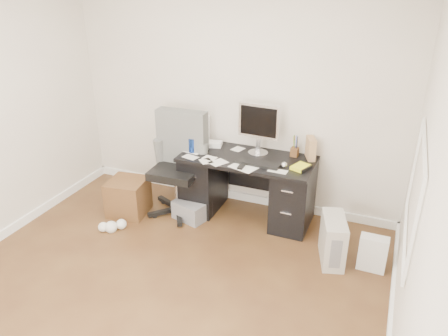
{
  "coord_description": "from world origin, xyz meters",
  "views": [
    {
      "loc": [
        1.75,
        -2.6,
        2.69
      ],
      "look_at": [
        0.2,
        1.2,
        0.79
      ],
      "focal_mm": 35.0,
      "sensor_mm": 36.0,
      "label": 1
    }
  ],
  "objects_px": {
    "lcd_monitor": "(259,129)",
    "wicker_basket": "(128,197)",
    "desk": "(247,185)",
    "keyboard": "(258,163)",
    "office_chair": "(176,166)",
    "pc_tower": "(333,240)"
  },
  "relations": [
    {
      "from": "lcd_monitor",
      "to": "wicker_basket",
      "type": "xyz_separation_m",
      "value": [
        -1.4,
        -0.61,
        -0.84
      ]
    },
    {
      "from": "desk",
      "to": "lcd_monitor",
      "type": "bearing_deg",
      "value": 59.68
    },
    {
      "from": "desk",
      "to": "lcd_monitor",
      "type": "distance_m",
      "value": 0.67
    },
    {
      "from": "wicker_basket",
      "to": "lcd_monitor",
      "type": "bearing_deg",
      "value": 23.37
    },
    {
      "from": "lcd_monitor",
      "to": "keyboard",
      "type": "relative_size",
      "value": 1.21
    },
    {
      "from": "keyboard",
      "to": "office_chair",
      "type": "height_order",
      "value": "office_chair"
    },
    {
      "from": "desk",
      "to": "lcd_monitor",
      "type": "xyz_separation_m",
      "value": [
        0.08,
        0.14,
        0.65
      ]
    },
    {
      "from": "desk",
      "to": "keyboard",
      "type": "xyz_separation_m",
      "value": [
        0.16,
        -0.13,
        0.36
      ]
    },
    {
      "from": "office_chair",
      "to": "pc_tower",
      "type": "bearing_deg",
      "value": -10.15
    },
    {
      "from": "lcd_monitor",
      "to": "wicker_basket",
      "type": "distance_m",
      "value": 1.74
    },
    {
      "from": "keyboard",
      "to": "pc_tower",
      "type": "distance_m",
      "value": 1.12
    },
    {
      "from": "pc_tower",
      "to": "wicker_basket",
      "type": "relative_size",
      "value": 1.11
    },
    {
      "from": "keyboard",
      "to": "office_chair",
      "type": "xyz_separation_m",
      "value": [
        -0.95,
        -0.1,
        -0.16
      ]
    },
    {
      "from": "desk",
      "to": "wicker_basket",
      "type": "distance_m",
      "value": 1.41
    },
    {
      "from": "keyboard",
      "to": "lcd_monitor",
      "type": "bearing_deg",
      "value": 109.99
    },
    {
      "from": "desk",
      "to": "wicker_basket",
      "type": "relative_size",
      "value": 3.53
    },
    {
      "from": "keyboard",
      "to": "pc_tower",
      "type": "xyz_separation_m",
      "value": [
        0.92,
        -0.36,
        -0.53
      ]
    },
    {
      "from": "desk",
      "to": "wicker_basket",
      "type": "bearing_deg",
      "value": -160.46
    },
    {
      "from": "keyboard",
      "to": "office_chair",
      "type": "bearing_deg",
      "value": -170.97
    },
    {
      "from": "desk",
      "to": "pc_tower",
      "type": "xyz_separation_m",
      "value": [
        1.08,
        -0.5,
        -0.16
      ]
    },
    {
      "from": "desk",
      "to": "pc_tower",
      "type": "bearing_deg",
      "value": -24.61
    },
    {
      "from": "lcd_monitor",
      "to": "office_chair",
      "type": "height_order",
      "value": "lcd_monitor"
    }
  ]
}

